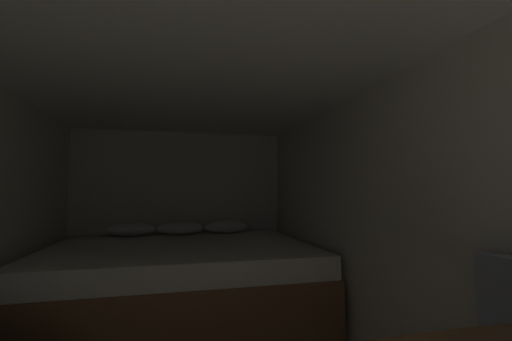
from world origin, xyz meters
TOP-DOWN VIEW (x-y plane):
  - wall_back at (0.00, 4.16)m, footprint 2.74×0.05m
  - wall_right at (1.35, 1.77)m, footprint 0.05×4.72m
  - ceiling_slab at (0.00, 1.77)m, footprint 2.74×4.72m
  - bed at (0.00, 3.15)m, footprint 2.52×1.91m

SIDE VIEW (x-z plane):
  - bed at x=0.00m, z-range -0.07..0.80m
  - wall_back at x=0.00m, z-range 0.00..2.01m
  - wall_right at x=1.35m, z-range 0.00..2.01m
  - ceiling_slab at x=0.00m, z-range 2.01..2.06m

